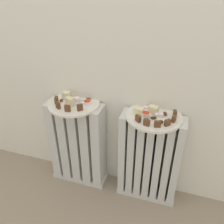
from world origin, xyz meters
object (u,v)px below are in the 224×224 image
plate_right (154,116)px  jam_bowl_right (146,115)px  radiator_right (149,159)px  plate_left (74,104)px  radiator_left (78,145)px  fork (80,102)px  jam_bowl_left (87,102)px

plate_right → jam_bowl_right: 0.05m
radiator_right → jam_bowl_right: jam_bowl_right is taller
radiator_right → jam_bowl_right: (-0.04, -0.03, 0.31)m
plate_left → plate_right: 0.44m
plate_left → jam_bowl_right: (0.41, -0.03, 0.02)m
radiator_left → plate_left: plate_left is taller
plate_right → fork: size_ratio=2.95×
radiator_right → jam_bowl_left: jam_bowl_left is taller
jam_bowl_left → plate_left: bearing=-173.3°
radiator_left → plate_left: bearing=-90.0°
jam_bowl_right → plate_right: bearing=36.5°
radiator_left → radiator_right: (0.44, -0.00, -0.00)m
jam_bowl_right → radiator_right: bearing=36.5°
radiator_left → plate_right: 0.53m
jam_bowl_right → fork: size_ratio=0.45×
plate_right → jam_bowl_left: (-0.37, 0.01, 0.02)m
radiator_left → plate_right: plate_right is taller
jam_bowl_right → jam_bowl_left: bearing=173.6°
radiator_right → jam_bowl_right: 0.31m
jam_bowl_left → jam_bowl_right: bearing=-6.4°
plate_right → jam_bowl_left: 0.37m
jam_bowl_left → plate_right: bearing=-1.4°
jam_bowl_right → fork: 0.38m
fork → plate_right: bearing=-1.5°
plate_left → plate_right: same height
plate_right → fork: bearing=178.5°
jam_bowl_right → fork: bearing=174.2°
plate_left → fork: 0.03m
radiator_right → jam_bowl_left: bearing=178.6°
plate_left → plate_right: bearing=0.0°
radiator_left → jam_bowl_left: size_ratio=12.12×
plate_left → jam_bowl_left: jam_bowl_left is taller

